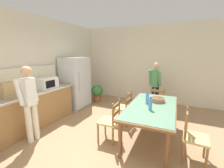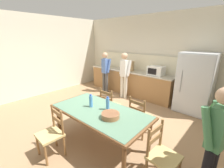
% 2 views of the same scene
% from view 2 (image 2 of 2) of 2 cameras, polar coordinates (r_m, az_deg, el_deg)
% --- Properties ---
extents(ground_plane, '(8.32, 8.32, 0.00)m').
position_cam_2_polar(ground_plane, '(4.03, -3.54, -14.18)').
color(ground_plane, '#9E7A56').
extents(wall_back, '(6.52, 0.12, 2.90)m').
position_cam_2_polar(wall_back, '(5.66, 16.13, 9.92)').
color(wall_back, beige).
rests_on(wall_back, ground).
extents(wall_left, '(0.12, 5.20, 2.90)m').
position_cam_2_polar(wall_left, '(6.26, -25.44, 9.58)').
color(wall_left, beige).
rests_on(wall_left, ground).
extents(kitchen_counter, '(3.52, 0.66, 0.91)m').
position_cam_2_polar(kitchen_counter, '(5.90, 6.45, 0.90)').
color(kitchen_counter, '#9E7042').
rests_on(kitchen_counter, ground).
extents(counter_splashback, '(3.48, 0.03, 0.60)m').
position_cam_2_polar(counter_splashback, '(5.99, 8.48, 8.43)').
color(counter_splashback, beige).
rests_on(counter_splashback, kitchen_counter).
extents(refrigerator, '(0.90, 0.73, 1.73)m').
position_cam_2_polar(refrigerator, '(4.83, 29.01, 0.18)').
color(refrigerator, silver).
rests_on(refrigerator, ground).
extents(microwave, '(0.50, 0.39, 0.30)m').
position_cam_2_polar(microwave, '(5.19, 16.45, 4.93)').
color(microwave, white).
rests_on(microwave, kitchen_counter).
extents(paper_bag, '(0.24, 0.16, 0.36)m').
position_cam_2_polar(paper_bag, '(5.70, 7.02, 6.83)').
color(paper_bag, tan).
rests_on(paper_bag, kitchen_counter).
extents(dining_table, '(2.00, 1.04, 0.75)m').
position_cam_2_polar(dining_table, '(2.99, -4.70, -11.18)').
color(dining_table, brown).
rests_on(dining_table, ground).
extents(bottle_near_centre, '(0.07, 0.07, 0.27)m').
position_cam_2_polar(bottle_near_centre, '(3.07, -8.05, -6.42)').
color(bottle_near_centre, '#4C8ED6').
rests_on(bottle_near_centre, dining_table).
extents(bottle_off_centre, '(0.07, 0.07, 0.27)m').
position_cam_2_polar(bottle_off_centre, '(2.92, -1.67, -7.53)').
color(bottle_off_centre, '#4C8ED6').
rests_on(bottle_off_centre, dining_table).
extents(serving_bowl, '(0.32, 0.32, 0.09)m').
position_cam_2_polar(serving_bowl, '(2.67, -0.60, -11.75)').
color(serving_bowl, '#9E6642').
rests_on(serving_bowl, dining_table).
extents(chair_side_near_left, '(0.44, 0.42, 0.91)m').
position_cam_2_polar(chair_side_near_left, '(3.04, -22.00, -17.07)').
color(chair_side_near_left, olive).
rests_on(chair_side_near_left, ground).
extents(chair_head_end, '(0.43, 0.45, 0.91)m').
position_cam_2_polar(chair_head_end, '(2.54, 18.43, -24.42)').
color(chair_head_end, olive).
rests_on(chair_head_end, ground).
extents(chair_side_far_left, '(0.43, 0.42, 0.91)m').
position_cam_2_polar(chair_side_far_left, '(3.88, -0.90, -8.07)').
color(chair_side_far_left, olive).
rests_on(chair_side_far_left, ground).
extents(chair_side_far_right, '(0.43, 0.41, 0.91)m').
position_cam_2_polar(chair_side_far_right, '(3.42, 10.53, -12.08)').
color(chair_side_far_right, olive).
rests_on(chair_side_far_right, ground).
extents(person_at_sink, '(0.39, 0.27, 1.57)m').
position_cam_2_polar(person_at_sink, '(5.90, -2.59, 5.25)').
color(person_at_sink, '#4C4C4C').
rests_on(person_at_sink, ground).
extents(person_at_counter, '(0.41, 0.28, 1.62)m').
position_cam_2_polar(person_at_counter, '(5.27, 4.68, 4.07)').
color(person_at_counter, silver).
rests_on(person_at_counter, ground).
extents(person_by_table, '(0.32, 0.43, 1.57)m').
position_cam_2_polar(person_by_table, '(2.35, 34.50, -17.16)').
color(person_by_table, black).
rests_on(person_by_table, ground).
extents(potted_plant, '(0.44, 0.44, 0.67)m').
position_cam_2_polar(potted_plant, '(4.49, 35.81, -8.69)').
color(potted_plant, brown).
rests_on(potted_plant, ground).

